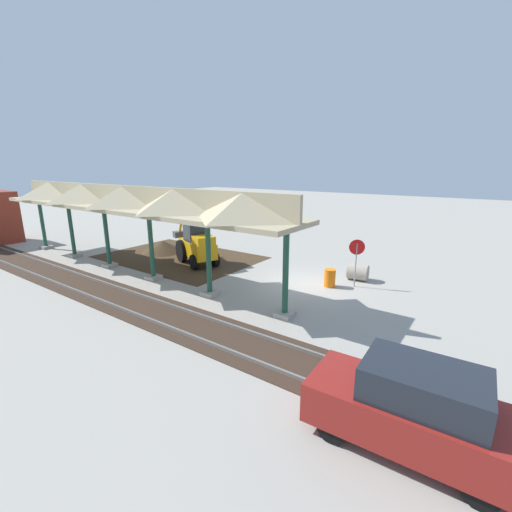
% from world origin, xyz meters
% --- Properties ---
extents(ground_plane, '(120.00, 120.00, 0.00)m').
position_xyz_m(ground_plane, '(0.00, 0.00, 0.00)').
color(ground_plane, '#9E998E').
extents(dirt_work_zone, '(10.20, 7.00, 0.01)m').
position_xyz_m(dirt_work_zone, '(9.29, 0.06, 0.00)').
color(dirt_work_zone, '#42301E').
rests_on(dirt_work_zone, ground).
extents(platform_canopy, '(21.60, 3.20, 4.90)m').
position_xyz_m(platform_canopy, '(9.01, 4.01, 4.18)').
color(platform_canopy, '#9E998E').
rests_on(platform_canopy, ground).
extents(rail_tracks, '(60.00, 2.58, 0.15)m').
position_xyz_m(rail_tracks, '(0.00, 6.74, 0.03)').
color(rail_tracks, slate).
rests_on(rail_tracks, ground).
extents(stop_sign, '(0.70, 0.36, 2.43)m').
position_xyz_m(stop_sign, '(-2.23, -1.08, 1.75)').
color(stop_sign, gray).
rests_on(stop_sign, ground).
extents(backhoe, '(5.22, 3.19, 2.82)m').
position_xyz_m(backhoe, '(7.32, 0.38, 1.26)').
color(backhoe, orange).
rests_on(backhoe, ground).
extents(dirt_mound, '(5.88, 5.88, 1.60)m').
position_xyz_m(dirt_mound, '(11.39, -0.32, 0.00)').
color(dirt_mound, '#42301E').
rests_on(dirt_mound, ground).
extents(concrete_pipe, '(1.10, 0.97, 0.87)m').
position_xyz_m(concrete_pipe, '(-2.00, -2.23, 0.44)').
color(concrete_pipe, '#9E9384').
rests_on(concrete_pipe, ground).
extents(distant_parked_car, '(4.26, 1.90, 1.98)m').
position_xyz_m(distant_parked_car, '(-6.75, 8.20, 0.98)').
color(distant_parked_car, maroon).
rests_on(distant_parked_car, ground).
extents(traffic_barrel, '(0.56, 0.56, 0.90)m').
position_xyz_m(traffic_barrel, '(-1.20, -0.39, 0.45)').
color(traffic_barrel, orange).
rests_on(traffic_barrel, ground).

